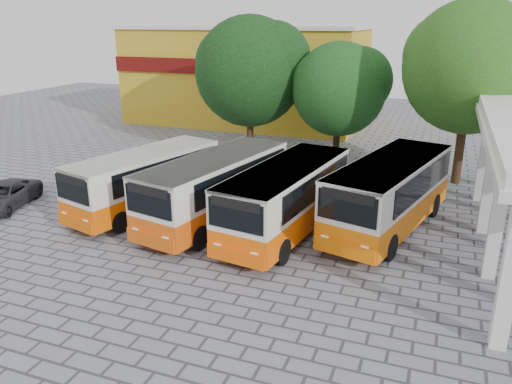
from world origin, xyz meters
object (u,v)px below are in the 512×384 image
at_px(bus_centre_left, 216,185).
at_px(parked_car, 4,196).
at_px(bus_far_right, 390,191).
at_px(bus_centre_right, 287,195).
at_px(bus_far_left, 145,178).

bearing_deg(bus_centre_left, parked_car, -157.82).
bearing_deg(bus_centre_left, bus_far_right, 25.77).
height_order(bus_centre_left, bus_centre_right, bus_centre_left).
bearing_deg(parked_car, bus_centre_left, -4.07).
bearing_deg(parked_car, bus_far_right, -2.58).
relative_size(bus_far_left, bus_centre_left, 0.95).
relative_size(bus_centre_right, parked_car, 1.97).
distance_m(bus_far_left, bus_centre_right, 7.10).
bearing_deg(bus_far_left, parked_car, -147.17).
bearing_deg(bus_far_left, bus_centre_left, 12.63).
xyz_separation_m(bus_far_left, parked_car, (-6.77, -2.14, -1.04)).
distance_m(bus_centre_left, bus_far_right, 7.60).
bearing_deg(bus_far_left, bus_centre_right, 13.05).
bearing_deg(bus_far_right, bus_centre_right, -139.47).
relative_size(bus_centre_left, bus_far_right, 0.96).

